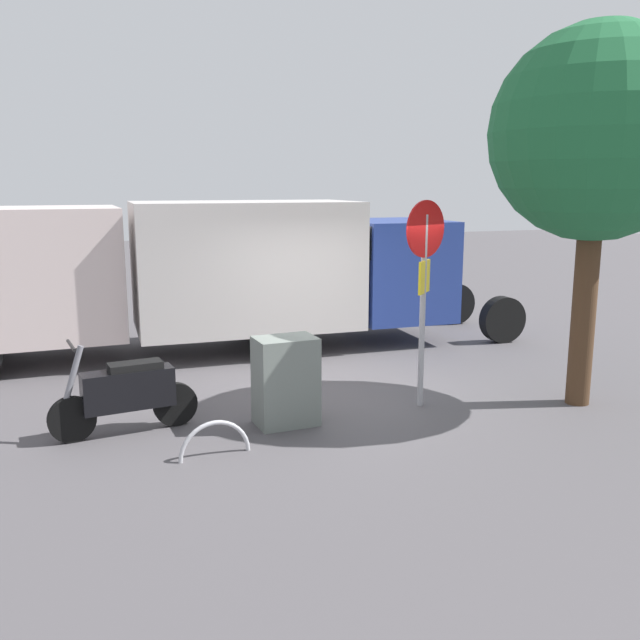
# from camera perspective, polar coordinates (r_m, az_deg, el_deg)

# --- Properties ---
(ground_plane) EXTENTS (60.00, 60.00, 0.00)m
(ground_plane) POSITION_cam_1_polar(r_m,az_deg,el_deg) (10.13, 1.88, -6.13)
(ground_plane) COLOR #4D494D
(box_truck_near) EXTENTS (7.35, 2.41, 2.73)m
(box_truck_near) POSITION_cam_1_polar(r_m,az_deg,el_deg) (12.79, -1.84, 4.58)
(box_truck_near) COLOR black
(box_truck_near) RESTS_ON ground
(motorcycle) EXTENTS (1.81, 0.58, 1.20)m
(motorcycle) POSITION_cam_1_polar(r_m,az_deg,el_deg) (8.73, -15.80, -5.85)
(motorcycle) COLOR black
(motorcycle) RESTS_ON ground
(stop_sign) EXTENTS (0.71, 0.33, 2.83)m
(stop_sign) POSITION_cam_1_polar(r_m,az_deg,el_deg) (9.27, 8.69, 4.02)
(stop_sign) COLOR #9E9EA3
(stop_sign) RESTS_ON ground
(street_tree) EXTENTS (2.81, 2.81, 5.09)m
(street_tree) POSITION_cam_1_polar(r_m,az_deg,el_deg) (9.91, 22.15, 14.08)
(street_tree) COLOR #47301E
(street_tree) RESTS_ON ground
(utility_cabinet) EXTENTS (0.79, 0.57, 1.14)m
(utility_cabinet) POSITION_cam_1_polar(r_m,az_deg,el_deg) (8.72, -2.88, -5.12)
(utility_cabinet) COLOR slate
(utility_cabinet) RESTS_ON ground
(bike_rack_hoop) EXTENTS (0.85, 0.15, 0.85)m
(bike_rack_hoop) POSITION_cam_1_polar(r_m,az_deg,el_deg) (7.97, -8.75, -11.18)
(bike_rack_hoop) COLOR #B7B7BC
(bike_rack_hoop) RESTS_ON ground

